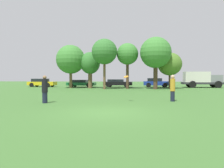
% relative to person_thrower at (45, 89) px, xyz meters
% --- Properties ---
extents(ground_plane, '(120.00, 120.00, 0.00)m').
position_rel_person_thrower_xyz_m(ground_plane, '(4.10, -3.09, -0.84)').
color(ground_plane, '#3D6B2D').
extents(person_thrower, '(0.36, 0.36, 1.68)m').
position_rel_person_thrower_xyz_m(person_thrower, '(0.00, 0.00, 0.00)').
color(person_thrower, '#191E33').
rests_on(person_thrower, ground).
extents(person_catcher, '(0.32, 0.32, 1.72)m').
position_rel_person_thrower_xyz_m(person_catcher, '(7.93, 1.50, 0.04)').
color(person_catcher, '#191E33').
rests_on(person_catcher, ground).
extents(frisbee, '(0.31, 0.29, 0.18)m').
position_rel_person_thrower_xyz_m(frisbee, '(4.92, 0.91, 0.76)').
color(frisbee, orange).
extents(tree_0, '(4.02, 4.02, 6.03)m').
position_rel_person_thrower_xyz_m(tree_0, '(-2.97, 16.76, 3.16)').
color(tree_0, brown).
rests_on(tree_0, ground).
extents(tree_1, '(2.76, 2.76, 5.02)m').
position_rel_person_thrower_xyz_m(tree_1, '(-0.21, 16.74, 2.58)').
color(tree_1, brown).
rests_on(tree_1, ground).
extents(tree_2, '(3.26, 3.26, 6.42)m').
position_rel_person_thrower_xyz_m(tree_2, '(2.04, 14.52, 3.92)').
color(tree_2, brown).
rests_on(tree_2, ground).
extents(tree_3, '(2.84, 2.84, 6.02)m').
position_rel_person_thrower_xyz_m(tree_3, '(4.97, 15.66, 3.70)').
color(tree_3, '#473323').
rests_on(tree_3, ground).
extents(tree_4, '(3.96, 3.96, 6.66)m').
position_rel_person_thrower_xyz_m(tree_4, '(8.55, 14.96, 3.79)').
color(tree_4, '#473323').
rests_on(tree_4, ground).
extents(tree_5, '(3.19, 3.19, 4.81)m').
position_rel_person_thrower_xyz_m(tree_5, '(10.60, 16.37, 2.43)').
color(tree_5, '#473323').
rests_on(tree_5, ground).
extents(parked_car_yellow, '(4.33, 2.09, 1.29)m').
position_rel_person_thrower_xyz_m(parked_car_yellow, '(-8.50, 19.93, -0.17)').
color(parked_car_yellow, gold).
rests_on(parked_car_yellow, ground).
extents(parked_car_green, '(4.46, 2.28, 1.11)m').
position_rel_person_thrower_xyz_m(parked_car_green, '(-2.27, 20.09, -0.25)').
color(parked_car_green, '#196633').
rests_on(parked_car_green, ground).
extents(parked_car_black, '(4.47, 2.23, 1.19)m').
position_rel_person_thrower_xyz_m(parked_car_black, '(3.44, 20.11, -0.19)').
color(parked_car_black, black).
rests_on(parked_car_black, ground).
extents(parked_car_blue, '(3.97, 2.11, 1.38)m').
position_rel_person_thrower_xyz_m(parked_car_blue, '(9.28, 20.17, -0.12)').
color(parked_car_blue, '#1E389E').
rests_on(parked_car_blue, ground).
extents(delivery_truck_grey, '(5.70, 2.63, 2.33)m').
position_rel_person_thrower_xyz_m(delivery_truck_grey, '(15.79, 19.65, 0.45)').
color(delivery_truck_grey, '#2D2D33').
rests_on(delivery_truck_grey, ground).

